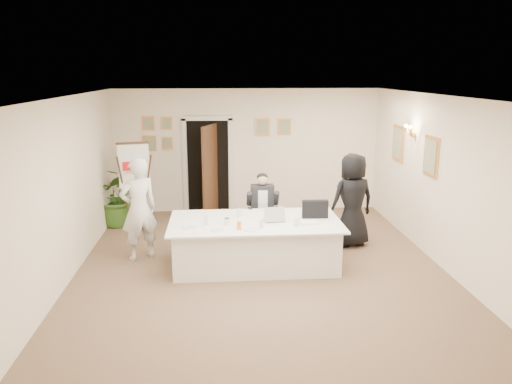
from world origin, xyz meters
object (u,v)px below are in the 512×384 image
at_px(seated_man, 262,208).
at_px(oj_glass, 239,226).
at_px(standing_man, 139,209).
at_px(standing_woman, 352,200).
at_px(potted_palm, 119,196).
at_px(flip_chart, 135,190).
at_px(paper_stack, 310,222).
at_px(steel_jug, 227,221).
at_px(laptop_bag, 315,209).
at_px(conference_table, 255,243).
at_px(laptop, 274,212).

distance_m(seated_man, oj_glass, 1.63).
bearing_deg(standing_man, oj_glass, 121.90).
xyz_separation_m(standing_woman, potted_palm, (-4.54, 1.60, -0.24)).
bearing_deg(flip_chart, seated_man, -23.76).
bearing_deg(oj_glass, paper_stack, 11.98).
distance_m(potted_palm, steel_jug, 3.44).
relative_size(seated_man, laptop_bag, 3.17).
height_order(laptop_bag, steel_jug, laptop_bag).
relative_size(potted_palm, laptop_bag, 2.95).
bearing_deg(oj_glass, standing_man, 151.70).
xyz_separation_m(conference_table, oj_glass, (-0.28, -0.45, 0.45)).
xyz_separation_m(laptop_bag, paper_stack, (-0.15, -0.30, -0.13)).
xyz_separation_m(seated_man, standing_man, (-2.17, -0.65, 0.21)).
bearing_deg(seated_man, flip_chart, 158.47).
bearing_deg(paper_stack, standing_man, 166.97).
distance_m(conference_table, laptop, 0.61).
bearing_deg(potted_palm, standing_woman, -19.43).
bearing_deg(oj_glass, laptop, 37.32).
relative_size(conference_table, seated_man, 2.07).
relative_size(potted_palm, paper_stack, 4.09).
bearing_deg(standing_woman, paper_stack, 32.38).
relative_size(conference_table, standing_man, 1.58).
distance_m(seated_man, standing_woman, 1.66).
height_order(flip_chart, potted_palm, flip_chart).
height_order(seated_man, paper_stack, seated_man).
height_order(standing_man, oj_glass, standing_man).
height_order(paper_stack, oj_glass, oj_glass).
relative_size(seated_man, oj_glass, 10.46).
distance_m(laptop, paper_stack, 0.61).
relative_size(standing_woman, steel_jug, 15.81).
xyz_separation_m(standing_woman, paper_stack, (-0.99, -1.05, -0.08)).
height_order(conference_table, flip_chart, flip_chart).
height_order(conference_table, standing_woman, standing_woman).
relative_size(flip_chart, standing_man, 0.99).
distance_m(flip_chart, standing_woman, 4.37).
bearing_deg(laptop, conference_table, 173.84).
xyz_separation_m(potted_palm, laptop_bag, (3.70, -2.35, 0.29)).
height_order(standing_man, laptop_bag, standing_man).
bearing_deg(standing_man, seated_man, 166.78).
bearing_deg(oj_glass, steel_jug, 124.56).
distance_m(conference_table, standing_woman, 2.10).
distance_m(conference_table, seated_man, 1.15).
relative_size(paper_stack, oj_glass, 2.38).
height_order(standing_woman, paper_stack, standing_woman).
distance_m(conference_table, steel_jug, 0.67).
distance_m(conference_table, potted_palm, 3.64).
relative_size(laptop, steel_jug, 3.27).
relative_size(conference_table, laptop_bag, 6.56).
bearing_deg(laptop, laptop_bag, 0.88).
relative_size(conference_table, standing_woman, 1.62).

